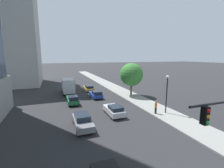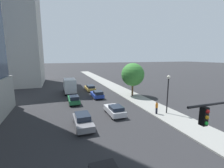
{
  "view_description": "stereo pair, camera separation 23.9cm",
  "coord_description": "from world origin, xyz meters",
  "px_view_note": "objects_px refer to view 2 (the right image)",
  "views": [
    {
      "loc": [
        -5.26,
        -2.59,
        7.91
      ],
      "look_at": [
        -0.02,
        11.31,
        5.29
      ],
      "focal_mm": 24.93,
      "sensor_mm": 36.0,
      "label": 1
    },
    {
      "loc": [
        -5.03,
        -2.67,
        7.91
      ],
      "look_at": [
        -0.02,
        11.31,
        5.29
      ],
      "focal_mm": 24.93,
      "sensor_mm": 36.0,
      "label": 2
    }
  ],
  "objects_px": {
    "construction_building": "(13,27)",
    "street_lamp": "(168,88)",
    "car_gray": "(83,121)",
    "box_truck": "(70,85)",
    "car_blue": "(97,94)",
    "car_silver": "(115,110)",
    "car_green": "(74,99)",
    "street_tree": "(133,75)",
    "car_gold": "(90,88)",
    "pedestrian_orange_shirt": "(157,108)"
  },
  "relations": [
    {
      "from": "car_green",
      "to": "pedestrian_orange_shirt",
      "type": "relative_size",
      "value": 2.62
    },
    {
      "from": "street_lamp",
      "to": "car_gold",
      "type": "xyz_separation_m",
      "value": [
        -6.92,
        18.51,
        -2.97
      ]
    },
    {
      "from": "car_green",
      "to": "car_blue",
      "type": "height_order",
      "value": "car_green"
    },
    {
      "from": "car_silver",
      "to": "car_green",
      "type": "distance_m",
      "value": 8.7
    },
    {
      "from": "car_gold",
      "to": "street_lamp",
      "type": "bearing_deg",
      "value": -69.49
    },
    {
      "from": "street_tree",
      "to": "car_blue",
      "type": "bearing_deg",
      "value": 171.79
    },
    {
      "from": "car_green",
      "to": "pedestrian_orange_shirt",
      "type": "height_order",
      "value": "pedestrian_orange_shirt"
    },
    {
      "from": "car_silver",
      "to": "car_blue",
      "type": "xyz_separation_m",
      "value": [
        0.0,
        9.63,
        0.02
      ]
    },
    {
      "from": "construction_building",
      "to": "car_gold",
      "type": "bearing_deg",
      "value": -41.09
    },
    {
      "from": "car_gray",
      "to": "box_truck",
      "type": "height_order",
      "value": "box_truck"
    },
    {
      "from": "car_silver",
      "to": "car_gray",
      "type": "relative_size",
      "value": 0.92
    },
    {
      "from": "car_gold",
      "to": "pedestrian_orange_shirt",
      "type": "relative_size",
      "value": 2.78
    },
    {
      "from": "construction_building",
      "to": "car_green",
      "type": "distance_m",
      "value": 31.52
    },
    {
      "from": "street_lamp",
      "to": "construction_building",
      "type": "bearing_deg",
      "value": 125.92
    },
    {
      "from": "street_lamp",
      "to": "car_silver",
      "type": "height_order",
      "value": "street_lamp"
    },
    {
      "from": "street_lamp",
      "to": "car_blue",
      "type": "distance_m",
      "value": 13.93
    },
    {
      "from": "car_blue",
      "to": "box_truck",
      "type": "relative_size",
      "value": 0.62
    },
    {
      "from": "car_silver",
      "to": "car_green",
      "type": "bearing_deg",
      "value": 122.84
    },
    {
      "from": "street_tree",
      "to": "car_gray",
      "type": "xyz_separation_m",
      "value": [
        -11.8,
        -10.85,
        -3.61
      ]
    },
    {
      "from": "box_truck",
      "to": "pedestrian_orange_shirt",
      "type": "distance_m",
      "value": 19.78
    },
    {
      "from": "construction_building",
      "to": "car_gray",
      "type": "distance_m",
      "value": 39.39
    },
    {
      "from": "street_tree",
      "to": "car_blue",
      "type": "relative_size",
      "value": 1.6
    },
    {
      "from": "street_lamp",
      "to": "car_blue",
      "type": "height_order",
      "value": "street_lamp"
    },
    {
      "from": "car_silver",
      "to": "box_truck",
      "type": "bearing_deg",
      "value": 107.35
    },
    {
      "from": "car_silver",
      "to": "car_green",
      "type": "height_order",
      "value": "car_green"
    },
    {
      "from": "street_lamp",
      "to": "car_gray",
      "type": "xyz_separation_m",
      "value": [
        -11.64,
        -0.14,
        -2.9
      ]
    },
    {
      "from": "pedestrian_orange_shirt",
      "to": "car_gray",
      "type": "bearing_deg",
      "value": -177.86
    },
    {
      "from": "car_blue",
      "to": "street_lamp",
      "type": "bearing_deg",
      "value": -59.45
    },
    {
      "from": "car_gold",
      "to": "car_gray",
      "type": "bearing_deg",
      "value": -104.2
    },
    {
      "from": "car_gold",
      "to": "car_silver",
      "type": "height_order",
      "value": "car_silver"
    },
    {
      "from": "street_tree",
      "to": "car_green",
      "type": "xyz_separation_m",
      "value": [
        -11.8,
        -1.3,
        -3.61
      ]
    },
    {
      "from": "car_green",
      "to": "box_truck",
      "type": "bearing_deg",
      "value": 90.0
    },
    {
      "from": "street_tree",
      "to": "car_gold",
      "type": "height_order",
      "value": "street_tree"
    },
    {
      "from": "street_lamp",
      "to": "car_silver",
      "type": "distance_m",
      "value": 7.81
    },
    {
      "from": "car_gold",
      "to": "car_gray",
      "type": "height_order",
      "value": "car_gray"
    },
    {
      "from": "car_gold",
      "to": "pedestrian_orange_shirt",
      "type": "distance_m",
      "value": 19.06
    },
    {
      "from": "construction_building",
      "to": "car_gold",
      "type": "distance_m",
      "value": 27.89
    },
    {
      "from": "car_silver",
      "to": "street_lamp",
      "type": "bearing_deg",
      "value": -16.89
    },
    {
      "from": "construction_building",
      "to": "car_blue",
      "type": "distance_m",
      "value": 32.1
    },
    {
      "from": "car_blue",
      "to": "car_green",
      "type": "bearing_deg",
      "value": -153.84
    },
    {
      "from": "box_truck",
      "to": "street_tree",
      "type": "bearing_deg",
      "value": -28.82
    },
    {
      "from": "pedestrian_orange_shirt",
      "to": "car_blue",
      "type": "bearing_deg",
      "value": 115.28
    },
    {
      "from": "car_green",
      "to": "car_blue",
      "type": "xyz_separation_m",
      "value": [
        4.72,
        2.32,
        -0.03
      ]
    },
    {
      "from": "car_gold",
      "to": "car_green",
      "type": "height_order",
      "value": "car_green"
    },
    {
      "from": "car_silver",
      "to": "car_blue",
      "type": "relative_size",
      "value": 1.03
    },
    {
      "from": "car_green",
      "to": "box_truck",
      "type": "height_order",
      "value": "box_truck"
    },
    {
      "from": "street_tree",
      "to": "box_truck",
      "type": "bearing_deg",
      "value": 151.18
    },
    {
      "from": "car_silver",
      "to": "box_truck",
      "type": "relative_size",
      "value": 0.64
    },
    {
      "from": "construction_building",
      "to": "street_lamp",
      "type": "xyz_separation_m",
      "value": [
        24.52,
        -33.85,
        -12.28
      ]
    },
    {
      "from": "street_lamp",
      "to": "pedestrian_orange_shirt",
      "type": "height_order",
      "value": "street_lamp"
    }
  ]
}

